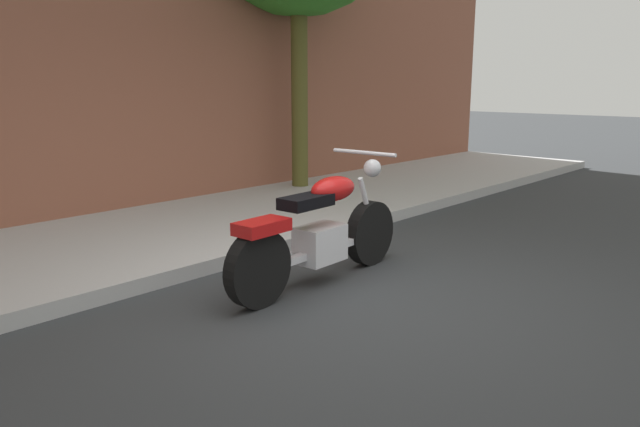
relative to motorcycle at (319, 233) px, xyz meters
The scene contains 3 objects.
ground_plane 0.68m from the motorcycle, 105.03° to the right, with size 60.00×60.00×0.00m, color #303335.
sidewalk 2.29m from the motorcycle, 93.30° to the left, with size 18.45×2.70×0.14m, color #ACACAC.
motorcycle is the anchor object (origin of this frame).
Camera 1 is at (-3.60, -2.96, 1.74)m, focal length 33.73 mm.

